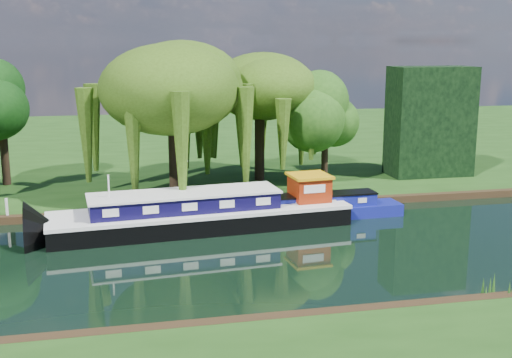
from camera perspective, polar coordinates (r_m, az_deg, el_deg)
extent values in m
plane|color=black|center=(31.31, -5.11, -6.99)|extent=(120.00, 120.00, 0.00)
cube|color=#183A0F|center=(64.27, -8.88, 3.04)|extent=(120.00, 52.00, 0.45)
cube|color=black|center=(35.92, -4.86, -3.77)|extent=(16.80, 5.13, 1.10)
cube|color=silver|center=(35.75, -4.88, -2.78)|extent=(16.90, 5.21, 0.20)
cube|color=#0D0933|center=(35.43, -6.35, -2.03)|extent=(10.45, 3.55, 0.87)
cube|color=silver|center=(35.32, -6.37, -1.26)|extent=(10.65, 3.75, 0.11)
cube|color=maroon|center=(37.40, 4.76, -0.85)|extent=(2.19, 2.19, 1.38)
cube|color=#D0950E|center=(37.24, 4.78, 0.30)|extent=(2.44, 2.44, 0.15)
cylinder|color=silver|center=(34.78, -12.93, -1.41)|extent=(0.09, 0.09, 2.21)
cube|color=navy|center=(37.96, 4.99, -3.07)|extent=(11.00, 2.23, 0.82)
cube|color=navy|center=(37.77, 5.01, -1.97)|extent=(7.70, 1.65, 0.68)
cube|color=black|center=(37.68, 5.02, -1.40)|extent=(7.80, 1.75, 0.09)
cube|color=silver|center=(36.28, 1.09, -2.46)|extent=(0.55, 0.07, 0.29)
cube|color=silver|center=(36.82, 3.96, -2.27)|extent=(0.55, 0.07, 0.29)
cube|color=silver|center=(37.45, 6.75, -2.08)|extent=(0.55, 0.07, 0.29)
cube|color=silver|center=(38.16, 9.44, -1.89)|extent=(0.55, 0.07, 0.29)
imported|color=silver|center=(40.26, 10.13, -2.78)|extent=(2.40, 2.15, 1.13)
cylinder|color=black|center=(41.29, -7.29, 2.30)|extent=(0.72, 0.72, 5.59)
ellipsoid|color=#2F4A0F|center=(40.80, -7.44, 7.89)|extent=(7.80, 7.80, 5.04)
cylinder|color=black|center=(45.80, 0.32, 2.93)|extent=(0.69, 0.69, 4.90)
ellipsoid|color=#2F4A0F|center=(45.36, 0.32, 7.35)|extent=(6.69, 6.69, 4.33)
cylinder|color=black|center=(47.52, -21.53, 3.22)|extent=(0.53, 0.53, 6.21)
ellipsoid|color=black|center=(47.23, -21.77, 6.26)|extent=(4.97, 4.97, 4.97)
cylinder|color=black|center=(45.44, 6.15, 2.94)|extent=(0.44, 0.44, 5.14)
ellipsoid|color=#1F4A12|center=(45.16, 6.21, 5.57)|extent=(4.11, 4.11, 4.11)
cube|color=black|center=(49.21, 15.22, 4.97)|extent=(6.00, 3.00, 8.00)
cylinder|color=silver|center=(41.02, -6.28, -0.15)|extent=(0.10, 0.10, 2.20)
sphere|color=white|center=(40.76, -6.32, 1.60)|extent=(0.36, 0.36, 0.36)
cylinder|color=silver|center=(39.45, -21.28, -2.31)|extent=(0.16, 0.16, 1.00)
cylinder|color=silver|center=(38.92, -12.54, -1.96)|extent=(0.16, 0.16, 1.00)
cylinder|color=silver|center=(39.45, -2.32, -1.48)|extent=(0.16, 0.16, 1.00)
cylinder|color=silver|center=(40.87, 6.00, -1.06)|extent=(0.16, 0.16, 1.00)
cone|color=#244F15|center=(27.82, 20.46, -9.04)|extent=(1.20, 1.20, 1.10)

